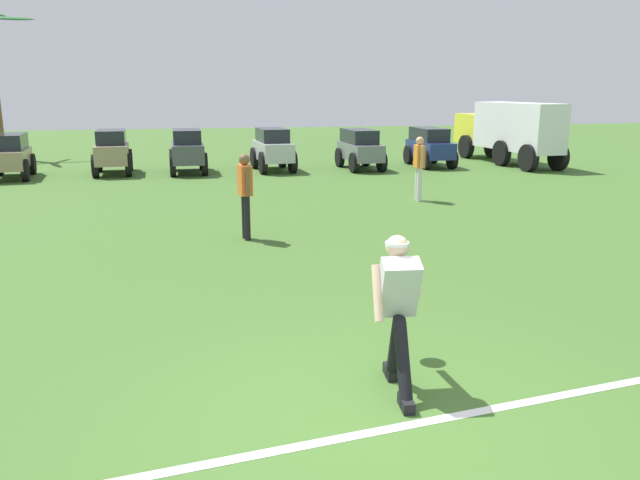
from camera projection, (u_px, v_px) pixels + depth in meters
The scene contains 13 objects.
ground_plane at pixel (372, 424), 5.14m from camera, with size 80.00×80.00×0.00m, color #3F6628.
field_line_paint at pixel (376, 431), 5.01m from camera, with size 24.94×0.11×0.01m, color white.
frisbee_thrower at pixel (398, 306), 5.58m from camera, with size 0.53×1.08×1.42m.
frisbee_in_flight at pixel (401, 296), 6.32m from camera, with size 0.35×0.35×0.05m.
teammate_near_sideline at pixel (419, 162), 15.11m from camera, with size 0.22×0.50×1.56m.
teammate_midfield at pixel (245, 188), 11.20m from camera, with size 0.25×0.50×1.56m.
parked_car_slot_a at pixel (10, 155), 19.04m from camera, with size 1.39×2.49×1.34m.
parked_car_slot_b at pixel (112, 151), 19.99m from camera, with size 1.31×2.41×1.40m.
parked_car_slot_c at pixel (187, 150), 20.24m from camera, with size 1.24×2.38×1.40m.
parked_car_slot_d at pixel (273, 148), 20.78m from camera, with size 1.34×2.42×1.40m.
parked_car_slot_e at pixel (360, 148), 21.18m from camera, with size 1.27×2.45×1.34m.
parked_car_slot_f at pixel (430, 146), 21.99m from camera, with size 1.19×2.42×1.34m.
box_truck at pixel (509, 130), 22.66m from camera, with size 1.74×5.97×2.20m.
Camera 1 is at (-1.33, -4.46, 2.69)m, focal length 35.00 mm.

